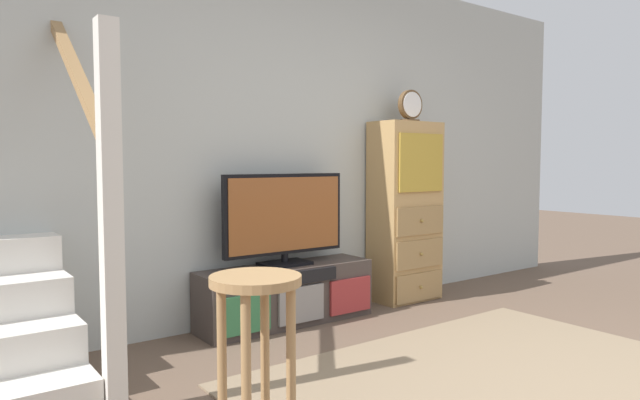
{
  "coord_description": "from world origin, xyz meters",
  "views": [
    {
      "loc": [
        -2.47,
        -1.16,
        1.17
      ],
      "look_at": [
        -0.25,
        1.85,
        0.92
      ],
      "focal_mm": 31.37,
      "sensor_mm": 36.0,
      "label": 1
    }
  ],
  "objects_px": {
    "side_cabinet": "(405,212)",
    "desk_clock": "(410,106)",
    "bar_stool_near": "(256,328)",
    "television": "(285,217)",
    "media_console": "(287,295)"
  },
  "relations": [
    {
      "from": "side_cabinet",
      "to": "desk_clock",
      "type": "xyz_separation_m",
      "value": [
        0.03,
        -0.01,
        0.89
      ]
    },
    {
      "from": "television",
      "to": "side_cabinet",
      "type": "relative_size",
      "value": 0.65
    },
    {
      "from": "side_cabinet",
      "to": "desk_clock",
      "type": "bearing_deg",
      "value": -26.41
    },
    {
      "from": "television",
      "to": "bar_stool_near",
      "type": "relative_size",
      "value": 1.3
    },
    {
      "from": "desk_clock",
      "to": "bar_stool_near",
      "type": "bearing_deg",
      "value": -146.64
    },
    {
      "from": "desk_clock",
      "to": "bar_stool_near",
      "type": "distance_m",
      "value": 3.07
    },
    {
      "from": "media_console",
      "to": "bar_stool_near",
      "type": "height_order",
      "value": "bar_stool_near"
    },
    {
      "from": "television",
      "to": "bar_stool_near",
      "type": "bearing_deg",
      "value": -125.85
    },
    {
      "from": "side_cabinet",
      "to": "desk_clock",
      "type": "relative_size",
      "value": 5.61
    },
    {
      "from": "side_cabinet",
      "to": "bar_stool_near",
      "type": "distance_m",
      "value": 2.86
    },
    {
      "from": "media_console",
      "to": "side_cabinet",
      "type": "relative_size",
      "value": 0.88
    },
    {
      "from": "bar_stool_near",
      "to": "television",
      "type": "bearing_deg",
      "value": 54.15
    },
    {
      "from": "side_cabinet",
      "to": "desk_clock",
      "type": "distance_m",
      "value": 0.89
    },
    {
      "from": "media_console",
      "to": "bar_stool_near",
      "type": "bearing_deg",
      "value": -126.27
    },
    {
      "from": "television",
      "to": "bar_stool_near",
      "type": "distance_m",
      "value": 1.99
    }
  ]
}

